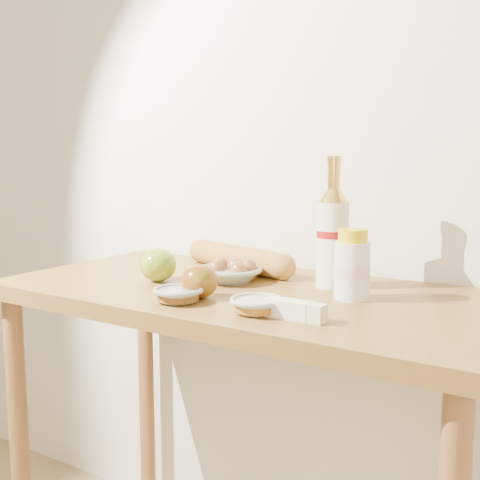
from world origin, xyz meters
name	(u,v)px	position (x,y,z in m)	size (l,w,h in m)	color
back_wall	(310,124)	(0.00, 1.51, 1.30)	(3.50, 0.02, 2.60)	silver
table	(247,338)	(0.00, 1.18, 0.78)	(1.20, 0.60, 0.90)	olive
bourbon_bottle	(333,235)	(0.17, 1.30, 1.03)	(0.09, 0.09, 0.31)	silver
cream_bottle	(352,267)	(0.25, 1.21, 0.97)	(0.08, 0.08, 0.16)	silver
egg_bowl	(231,272)	(-0.07, 1.22, 0.92)	(0.19, 0.19, 0.06)	gray
baguette	(239,258)	(-0.14, 1.36, 0.93)	(0.41, 0.18, 0.07)	#BB8239
apple_yellowgreen	(158,265)	(-0.23, 1.13, 0.94)	(0.12, 0.12, 0.08)	olive
apple_redgreen_right	(200,281)	(-0.03, 1.04, 0.94)	(0.09, 0.09, 0.08)	#97080D
sugar_bowl	(178,295)	(-0.05, 0.98, 0.92)	(0.14, 0.14, 0.03)	gray
syrup_bowl	(257,305)	(0.14, 1.00, 0.92)	(0.11, 0.11, 0.03)	#9AA8A2
butter_stick	(294,310)	(0.22, 1.00, 0.92)	(0.13, 0.04, 0.04)	beige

